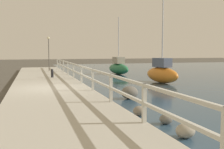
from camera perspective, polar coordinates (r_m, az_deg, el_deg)
ground_plane at (r=13.65m, az=-13.24°, el=-4.09°), size 120.00×120.00×0.00m
dock_walkway at (r=13.63m, az=-13.25°, el=-3.47°), size 3.93×36.00×0.30m
railing at (r=13.78m, az=-5.57°, el=0.26°), size 0.10×32.50×1.02m
boulder_far_strip at (r=6.85m, az=15.68°, el=-11.70°), size 0.49×0.44×0.37m
boulder_upstream at (r=8.82m, az=6.02°, el=-7.88°), size 0.44×0.40×0.33m
boulder_near_dock at (r=11.85m, az=3.85°, el=-3.93°), size 0.77×0.69×0.58m
boulder_mid_strip at (r=7.97m, az=11.68°, el=-9.50°), size 0.39×0.35×0.30m
mooring_bollard at (r=19.03m, az=-12.89°, el=0.30°), size 0.18×0.18×0.60m
dock_lamp at (r=25.32m, az=-13.63°, el=5.84°), size 0.24×0.24×3.20m
sailboat_green at (r=24.54m, az=1.42°, el=1.52°), size 1.51×3.67×5.28m
sailboat_orange at (r=18.09m, az=10.81°, el=0.44°), size 1.55×3.26×7.67m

